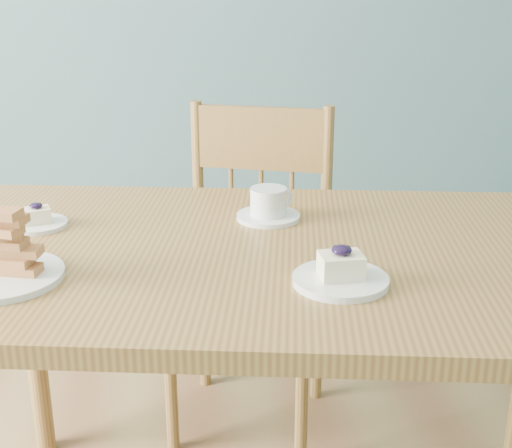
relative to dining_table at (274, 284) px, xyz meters
name	(u,v)px	position (x,y,z in m)	size (l,w,h in m)	color
dining_table	(274,284)	(0.00, 0.00, 0.00)	(1.66, 1.13, 0.82)	olive
dining_chair	(251,271)	(0.02, 0.60, -0.23)	(0.57, 0.56, 1.00)	olive
cheesecake_plate_near	(341,274)	(0.10, -0.19, 0.10)	(0.18, 0.18, 0.08)	white
cheesecake_plate_far	(37,220)	(-0.52, 0.20, 0.10)	(0.14, 0.14, 0.06)	white
coffee_cup	(269,206)	(0.02, 0.19, 0.11)	(0.15, 0.15, 0.08)	white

